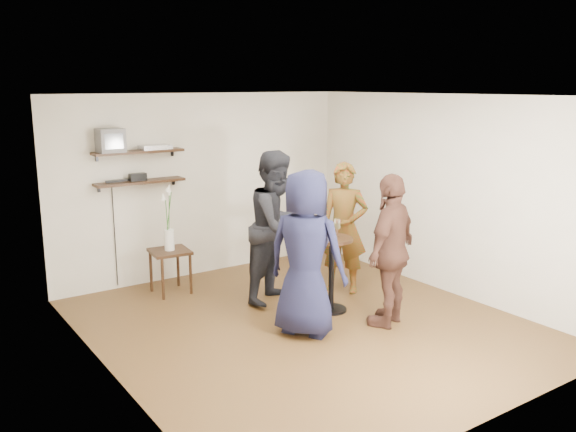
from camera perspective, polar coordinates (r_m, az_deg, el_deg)
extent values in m
cube|color=#432B15|center=(7.15, 1.71, -10.30)|extent=(4.50, 5.00, 0.04)
cube|color=white|center=(6.60, 1.86, 11.38)|extent=(4.50, 5.00, 0.04)
cube|color=silver|center=(8.87, -7.93, 2.92)|extent=(4.50, 0.04, 2.60)
cube|color=silver|center=(5.02, 19.18, -4.90)|extent=(4.50, 0.04, 2.60)
cube|color=silver|center=(5.74, -16.81, -2.62)|extent=(0.04, 5.00, 2.60)
cube|color=silver|center=(8.28, 14.54, 1.98)|extent=(0.04, 5.00, 2.60)
cube|color=black|center=(8.27, -13.81, 5.86)|extent=(1.20, 0.25, 0.04)
cube|color=black|center=(8.32, -13.67, 3.12)|extent=(1.20, 0.25, 0.04)
cube|color=#59595B|center=(8.13, -16.31, 6.81)|extent=(0.32, 0.30, 0.30)
cube|color=silver|center=(8.35, -12.33, 6.32)|extent=(0.40, 0.24, 0.06)
cube|color=black|center=(8.30, -13.88, 3.56)|extent=(0.22, 0.10, 0.10)
cube|color=black|center=(8.26, -15.70, 3.18)|extent=(0.30, 0.05, 0.03)
cube|color=black|center=(8.16, -11.00, -3.28)|extent=(0.54, 0.54, 0.04)
cylinder|color=black|center=(8.00, -11.64, -5.82)|extent=(0.04, 0.04, 0.55)
cylinder|color=black|center=(8.15, -9.10, -5.38)|extent=(0.04, 0.04, 0.55)
cylinder|color=black|center=(8.34, -12.70, -5.10)|extent=(0.04, 0.04, 0.55)
cylinder|color=black|center=(8.49, -10.25, -4.70)|extent=(0.04, 0.04, 0.55)
cylinder|color=white|center=(8.12, -11.05, -2.21)|extent=(0.13, 0.13, 0.28)
cylinder|color=#29661D|center=(8.05, -11.26, -0.29)|extent=(0.01, 0.06, 0.50)
cone|color=white|center=(7.97, -11.62, 1.83)|extent=(0.06, 0.08, 0.11)
cylinder|color=#29661D|center=(8.07, -11.07, -0.06)|extent=(0.03, 0.05, 0.56)
cone|color=white|center=(8.03, -11.03, 2.33)|extent=(0.10, 0.11, 0.12)
cylinder|color=#29661D|center=(8.03, -11.10, 0.09)|extent=(0.09, 0.08, 0.61)
cone|color=white|center=(7.94, -11.12, 2.61)|extent=(0.12, 0.11, 0.12)
cylinder|color=black|center=(7.31, 4.13, -2.17)|extent=(0.51, 0.51, 0.04)
cylinder|color=black|center=(7.44, 4.07, -5.50)|extent=(0.07, 0.07, 0.85)
cylinder|color=black|center=(7.58, 4.02, -8.69)|extent=(0.39, 0.39, 0.03)
cylinder|color=silver|center=(7.25, 3.96, -2.12)|extent=(0.05, 0.05, 0.00)
cylinder|color=silver|center=(7.24, 3.97, -1.79)|extent=(0.01, 0.01, 0.08)
cylinder|color=silver|center=(7.22, 3.98, -1.09)|extent=(0.06, 0.06, 0.10)
cylinder|color=tan|center=(7.22, 3.98, -1.25)|extent=(0.06, 0.06, 0.05)
cylinder|color=silver|center=(7.33, 4.61, -1.97)|extent=(0.07, 0.07, 0.00)
cylinder|color=silver|center=(7.31, 4.62, -1.58)|extent=(0.01, 0.01, 0.10)
cylinder|color=silver|center=(7.29, 4.63, -0.74)|extent=(0.07, 0.07, 0.12)
cylinder|color=tan|center=(7.29, 4.63, -0.94)|extent=(0.07, 0.07, 0.07)
cylinder|color=silver|center=(7.33, 3.59, -1.96)|extent=(0.05, 0.05, 0.00)
cylinder|color=silver|center=(7.32, 3.60, -1.63)|extent=(0.01, 0.01, 0.08)
cylinder|color=silver|center=(7.30, 3.61, -0.93)|extent=(0.06, 0.06, 0.10)
cylinder|color=tan|center=(7.30, 3.61, -1.10)|extent=(0.06, 0.06, 0.05)
cylinder|color=silver|center=(7.33, 4.13, -1.96)|extent=(0.05, 0.05, 0.00)
cylinder|color=silver|center=(7.32, 4.14, -1.64)|extent=(0.01, 0.01, 0.08)
cylinder|color=silver|center=(7.30, 4.15, -0.95)|extent=(0.06, 0.06, 0.10)
cylinder|color=tan|center=(7.30, 4.15, -1.11)|extent=(0.06, 0.06, 0.05)
imported|color=#A92C13|center=(8.05, 5.25, -1.12)|extent=(0.72, 0.75, 1.73)
imported|color=black|center=(7.66, -0.99, -1.02)|extent=(1.15, 1.05, 1.92)
imported|color=#161833|center=(6.62, 1.70, -3.51)|extent=(0.96, 1.07, 1.84)
imported|color=#492A1F|center=(7.00, 9.63, -3.18)|extent=(1.12, 0.79, 1.76)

